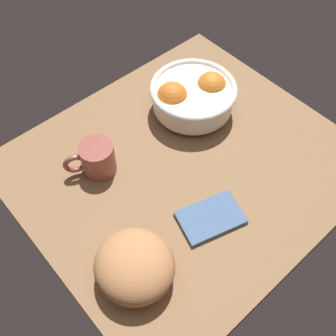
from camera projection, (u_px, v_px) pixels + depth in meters
ground_plane at (184, 167)px, 95.61cm from camera, size 73.57×66.00×3.00cm
fruit_bowl at (193, 95)px, 100.07cm from camera, size 21.60×21.60×10.11cm
bread_loaf at (134, 266)px, 74.92cm from camera, size 16.80×17.20×9.17cm
napkin_folded at (211, 218)px, 85.39cm from camera, size 15.18×11.98×1.14cm
mug at (96, 159)px, 90.29cm from camera, size 11.28×7.74×7.82cm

